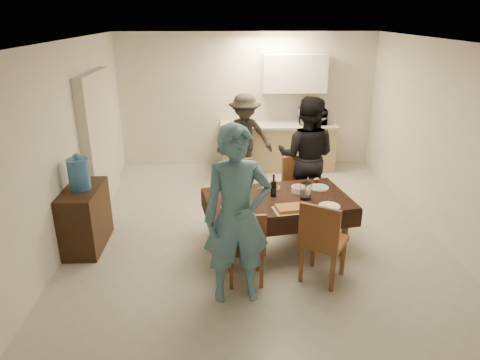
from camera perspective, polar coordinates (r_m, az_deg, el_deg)
The scene contains 33 objects.
floor at distance 6.15m, azimuth 2.22°, elevation -6.97°, with size 5.00×6.00×0.02m, color #B1B0AC.
ceiling at distance 5.42m, azimuth 2.63°, elevation 17.99°, with size 5.00×6.00×0.02m, color white.
wall_back at distance 8.56m, azimuth 0.88°, elevation 10.50°, with size 5.00×0.02×2.60m, color silver.
wall_front at distance 2.92m, azimuth 6.93°, elevation -12.49°, with size 5.00×0.02×2.60m, color silver.
wall_left at distance 6.00m, azimuth -22.21°, elevation 4.12°, with size 0.02×6.00×2.60m, color silver.
wall_right at distance 6.35m, azimuth 25.60°, elevation 4.48°, with size 0.02×6.00×2.60m, color silver.
stub_partition at distance 7.14m, azimuth -18.24°, elevation 5.12°, with size 0.15×1.40×2.10m, color beige.
kitchen_base_cabinet at distance 8.51m, azimuth 5.00°, elevation 4.32°, with size 2.20×0.60×0.86m, color tan.
kitchen_worktop at distance 8.39m, azimuth 5.10°, elevation 7.29°, with size 2.24×0.64×0.05m, color #BCBBB6.
upper_cabinet at distance 8.39m, azimuth 7.30°, elevation 13.92°, with size 1.20×0.34×0.70m, color white.
dining_table at distance 5.52m, azimuth 5.01°, elevation -2.66°, with size 1.98×1.37×0.71m.
chair_near_left at distance 4.78m, azimuth 0.75°, elevation -8.07°, with size 0.44×0.44×0.50m.
chair_near_right at distance 4.88m, azimuth 11.46°, elevation -7.26°, with size 0.63×0.66×0.55m.
chair_far_left at distance 6.13m, azimuth 0.07°, elevation -1.16°, with size 0.46×0.47×0.50m.
chair_far_right at distance 6.22m, azimuth 8.39°, elevation -0.83°, with size 0.58×0.59×0.52m.
console at distance 5.98m, azimuth -19.92°, elevation -4.75°, with size 0.45×0.90×0.83m, color #321F10.
water_jug at distance 5.75m, azimuth -20.68°, elevation 0.75°, with size 0.27×0.27×0.40m, color #3D7DCA.
wine_bottle at distance 5.49m, azimuth 4.49°, elevation -0.68°, with size 0.08×0.08×0.31m, color black, non-canonical shape.
water_pitcher at distance 5.47m, azimuth 8.76°, elevation -1.45°, with size 0.14×0.14×0.22m, color white.
savoury_tart at distance 5.17m, azimuth 6.63°, elevation -3.79°, with size 0.37×0.28×0.05m, color #C8813A.
salad_bowl at distance 5.70m, azimuth 7.82°, elevation -1.21°, with size 0.19×0.19×0.08m, color white.
mushroom_dish at distance 5.75m, azimuth 4.20°, elevation -1.06°, with size 0.21×0.21×0.04m, color white.
wine_glass_a at distance 5.20m, azimuth -0.66°, elevation -2.66°, with size 0.08×0.08×0.18m, color white, non-canonical shape.
wine_glass_b at distance 5.79m, azimuth 10.17°, elevation -0.46°, with size 0.08×0.08×0.17m, color white, non-canonical shape.
wine_glass_c at distance 5.72m, azimuth 2.71°, elevation -0.26°, with size 0.09×0.09×0.20m, color white, non-canonical shape.
plate_near_left at distance 5.19m, azimuth -1.19°, elevation -3.71°, with size 0.26×0.26×0.01m, color white.
plate_near_right at distance 5.34m, azimuth 11.82°, elevation -3.44°, with size 0.26×0.26×0.02m, color white.
plate_far_left at distance 5.74m, azimuth -1.29°, elevation -1.16°, with size 0.29×0.29×0.02m, color white.
plate_far_right at distance 5.87m, azimuth 10.50°, elevation -0.98°, with size 0.26×0.26×0.02m, color white.
microwave at distance 8.46m, azimuth 9.64°, elevation 8.36°, with size 0.52×0.35×0.29m, color white.
person_near at distance 4.41m, azimuth -0.40°, elevation -4.90°, with size 0.71×0.46×1.94m, color teal.
person_far at distance 6.49m, azimuth 8.82°, elevation 3.09°, with size 0.88×0.69×1.82m, color black.
person_kitchen at distance 7.92m, azimuth 0.62°, elevation 5.82°, with size 1.02×0.59×1.58m, color black.
Camera 1 is at (-0.43, -5.39, 2.92)m, focal length 32.00 mm.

